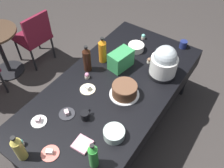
% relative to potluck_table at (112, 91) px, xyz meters
% --- Properties ---
extents(ground, '(9.00, 9.00, 0.00)m').
position_rel_potluck_table_xyz_m(ground, '(0.00, 0.00, -0.69)').
color(ground, '#383330').
extents(potluck_table, '(2.20, 1.10, 0.75)m').
position_rel_potluck_table_xyz_m(potluck_table, '(0.00, 0.00, 0.00)').
color(potluck_table, black).
rests_on(potluck_table, ground).
extents(frosted_layer_cake, '(0.30, 0.30, 0.13)m').
position_rel_potluck_table_xyz_m(frosted_layer_cake, '(-0.01, -0.15, 0.13)').
color(frosted_layer_cake, silver).
rests_on(frosted_layer_cake, potluck_table).
extents(slow_cooker, '(0.29, 0.29, 0.36)m').
position_rel_potluck_table_xyz_m(slow_cooker, '(0.45, -0.33, 0.23)').
color(slow_cooker, black).
rests_on(slow_cooker, potluck_table).
extents(glass_salad_bowl, '(0.18, 0.18, 0.08)m').
position_rel_potluck_table_xyz_m(glass_salad_bowl, '(-0.45, -0.33, 0.10)').
color(glass_salad_bowl, '#B2C6BC').
rests_on(glass_salad_bowl, potluck_table).
extents(ceramic_snack_bowl, '(0.19, 0.19, 0.08)m').
position_rel_potluck_table_xyz_m(ceramic_snack_bowl, '(0.66, 0.11, 0.10)').
color(ceramic_snack_bowl, silver).
rests_on(ceramic_snack_bowl, potluck_table).
extents(dessert_plate_white, '(0.14, 0.14, 0.05)m').
position_rel_potluck_table_xyz_m(dessert_plate_white, '(-0.71, 0.30, 0.07)').
color(dessert_plate_white, white).
rests_on(dessert_plate_white, potluck_table).
extents(dessert_plate_coral, '(0.15, 0.15, 0.05)m').
position_rel_potluck_table_xyz_m(dessert_plate_coral, '(-0.88, 0.00, 0.07)').
color(dessert_plate_coral, '#E07266').
rests_on(dessert_plate_coral, potluck_table).
extents(dessert_plate_charcoal, '(0.15, 0.15, 0.05)m').
position_rel_potluck_table_xyz_m(dessert_plate_charcoal, '(-0.51, 0.15, 0.07)').
color(dessert_plate_charcoal, '#2D2D33').
rests_on(dessert_plate_charcoal, potluck_table).
extents(dessert_plate_cream, '(0.16, 0.16, 0.06)m').
position_rel_potluck_table_xyz_m(dessert_plate_cream, '(-0.16, 0.18, 0.08)').
color(dessert_plate_cream, beige).
rests_on(dessert_plate_cream, potluck_table).
extents(cupcake_berry, '(0.05, 0.05, 0.07)m').
position_rel_potluck_table_xyz_m(cupcake_berry, '(0.38, 0.40, 0.09)').
color(cupcake_berry, beige).
rests_on(cupcake_berry, potluck_table).
extents(cupcake_cocoa, '(0.05, 0.05, 0.07)m').
position_rel_potluck_table_xyz_m(cupcake_cocoa, '(0.75, -0.28, 0.09)').
color(cupcake_cocoa, beige).
rests_on(cupcake_cocoa, potluck_table).
extents(cupcake_mint, '(0.05, 0.05, 0.07)m').
position_rel_potluck_table_xyz_m(cupcake_mint, '(0.54, -0.13, 0.09)').
color(cupcake_mint, beige).
rests_on(cupcake_mint, potluck_table).
extents(cupcake_vanilla, '(0.05, 0.05, 0.07)m').
position_rel_potluck_table_xyz_m(cupcake_vanilla, '(-0.04, 0.29, 0.09)').
color(cupcake_vanilla, beige).
rests_on(cupcake_vanilla, potluck_table).
extents(cupcake_rose, '(0.05, 0.05, 0.07)m').
position_rel_potluck_table_xyz_m(cupcake_rose, '(-0.96, 0.25, 0.09)').
color(cupcake_rose, beige).
rests_on(cupcake_rose, potluck_table).
extents(cupcake_lemon, '(0.05, 0.05, 0.07)m').
position_rel_potluck_table_xyz_m(cupcake_lemon, '(0.90, 0.15, 0.09)').
color(cupcake_lemon, beige).
rests_on(cupcake_lemon, potluck_table).
extents(soda_bottle_lime_soda, '(0.08, 0.08, 0.29)m').
position_rel_potluck_table_xyz_m(soda_bottle_lime_soda, '(-0.74, -0.34, 0.20)').
color(soda_bottle_lime_soda, green).
rests_on(soda_bottle_lime_soda, potluck_table).
extents(soda_bottle_orange_juice, '(0.09, 0.09, 0.31)m').
position_rel_potluck_table_xyz_m(soda_bottle_orange_juice, '(0.28, 0.32, 0.21)').
color(soda_bottle_orange_juice, orange).
rests_on(soda_bottle_orange_juice, potluck_table).
extents(soda_bottle_ginger_ale, '(0.08, 0.08, 0.29)m').
position_rel_potluck_table_xyz_m(soda_bottle_ginger_ale, '(-1.02, 0.16, 0.20)').
color(soda_bottle_ginger_ale, gold).
rests_on(soda_bottle_ginger_ale, potluck_table).
extents(soda_bottle_cola, '(0.09, 0.09, 0.31)m').
position_rel_potluck_table_xyz_m(soda_bottle_cola, '(0.07, 0.37, 0.21)').
color(soda_bottle_cola, '#33190F').
rests_on(soda_bottle_cola, potluck_table).
extents(coffee_mug_black, '(0.12, 0.08, 0.08)m').
position_rel_potluck_table_xyz_m(coffee_mug_black, '(-0.45, -0.02, 0.10)').
color(coffee_mug_black, black).
rests_on(coffee_mug_black, potluck_table).
extents(coffee_mug_navy, '(0.13, 0.09, 0.09)m').
position_rel_potluck_table_xyz_m(coffee_mug_navy, '(1.02, -0.33, 0.11)').
color(coffee_mug_navy, navy).
rests_on(coffee_mug_navy, potluck_table).
extents(soda_carton, '(0.28, 0.20, 0.20)m').
position_rel_potluck_table_xyz_m(soda_carton, '(0.31, 0.10, 0.16)').
color(soda_carton, '#338C4C').
rests_on(soda_carton, potluck_table).
extents(paper_napkin_stack, '(0.15, 0.15, 0.02)m').
position_rel_potluck_table_xyz_m(paper_napkin_stack, '(-0.67, -0.17, 0.07)').
color(paper_napkin_stack, pink).
rests_on(paper_napkin_stack, potluck_table).
extents(maroon_chair_right, '(0.47, 0.47, 0.85)m').
position_rel_potluck_table_xyz_m(maroon_chair_right, '(0.39, 1.65, -0.20)').
color(maroon_chair_right, maroon).
rests_on(maroon_chair_right, ground).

